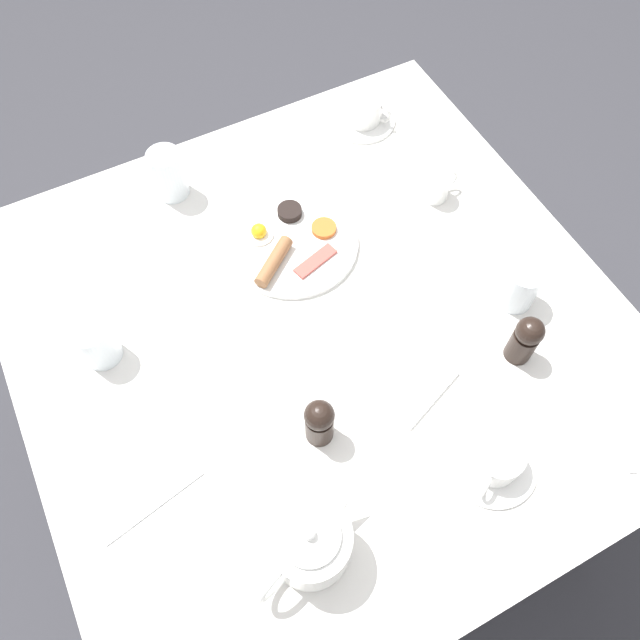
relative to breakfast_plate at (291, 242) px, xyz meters
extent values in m
plane|color=#333338|center=(-0.03, -0.19, -0.77)|extent=(8.00, 8.00, 0.00)
cube|color=silver|center=(-0.03, -0.19, -0.02)|extent=(1.09, 1.11, 0.03)
cylinder|color=brown|center=(0.46, -0.70, -0.40)|extent=(0.04, 0.04, 0.73)
cylinder|color=brown|center=(-0.53, 0.31, -0.40)|extent=(0.04, 0.04, 0.73)
cylinder|color=brown|center=(0.46, 0.31, -0.40)|extent=(0.04, 0.04, 0.73)
cylinder|color=white|center=(0.00, 0.00, 0.00)|extent=(0.26, 0.26, 0.01)
cylinder|color=white|center=(-0.05, 0.04, 0.01)|extent=(0.06, 0.06, 0.00)
sphere|color=yellow|center=(-0.05, 0.04, 0.02)|extent=(0.03, 0.03, 0.03)
cylinder|color=brown|center=(-0.05, -0.04, 0.02)|extent=(0.11, 0.09, 0.03)
cube|color=#B74C42|center=(0.02, -0.07, 0.01)|extent=(0.10, 0.05, 0.01)
cylinder|color=#D16023|center=(0.07, 0.00, 0.01)|extent=(0.05, 0.05, 0.01)
cylinder|color=black|center=(0.03, 0.06, 0.01)|extent=(0.05, 0.05, 0.02)
cylinder|color=white|center=(-0.23, -0.54, 0.04)|extent=(0.12, 0.12, 0.11)
cylinder|color=white|center=(-0.23, -0.54, 0.10)|extent=(0.09, 0.09, 0.01)
sphere|color=white|center=(-0.23, -0.54, 0.11)|extent=(0.02, 0.02, 0.02)
cone|color=white|center=(-0.15, -0.51, 0.05)|extent=(0.06, 0.04, 0.05)
torus|color=white|center=(-0.29, -0.56, 0.04)|extent=(0.08, 0.04, 0.08)
cylinder|color=white|center=(0.10, -0.55, -0.01)|extent=(0.15, 0.15, 0.01)
cylinder|color=white|center=(0.10, -0.55, 0.03)|extent=(0.08, 0.08, 0.06)
cylinder|color=tan|center=(0.10, -0.55, 0.02)|extent=(0.07, 0.07, 0.04)
torus|color=white|center=(0.06, -0.58, 0.03)|extent=(0.04, 0.03, 0.04)
cylinder|color=white|center=(0.30, 0.24, -0.01)|extent=(0.15, 0.15, 0.01)
cylinder|color=white|center=(0.30, 0.24, 0.03)|extent=(0.08, 0.08, 0.06)
cylinder|color=tan|center=(0.30, 0.24, 0.02)|extent=(0.07, 0.07, 0.04)
torus|color=white|center=(0.33, 0.20, 0.03)|extent=(0.03, 0.04, 0.04)
cylinder|color=white|center=(-0.16, 0.24, 0.05)|extent=(0.07, 0.07, 0.11)
cylinder|color=white|center=(-0.41, -0.06, 0.04)|extent=(0.07, 0.07, 0.09)
cylinder|color=white|center=(0.32, -0.31, 0.04)|extent=(0.07, 0.07, 0.09)
cylinder|color=white|center=(0.32, -0.02, 0.02)|extent=(0.06, 0.06, 0.06)
torus|color=white|center=(0.35, -0.02, 0.02)|extent=(0.04, 0.01, 0.04)
cylinder|color=black|center=(0.26, -0.41, 0.03)|extent=(0.05, 0.05, 0.07)
sphere|color=black|center=(0.26, -0.41, 0.08)|extent=(0.05, 0.05, 0.05)
cylinder|color=black|center=(-0.13, -0.38, 0.03)|extent=(0.05, 0.05, 0.07)
sphere|color=black|center=(-0.13, -0.38, 0.08)|extent=(0.05, 0.05, 0.05)
cube|color=white|center=(0.04, -0.34, -0.01)|extent=(0.20, 0.22, 0.01)
cube|color=silver|center=(-0.42, -0.36, -0.01)|extent=(0.18, 0.05, 0.00)
cube|color=silver|center=(0.34, -0.58, -0.01)|extent=(0.10, 0.20, 0.00)
camera|label=1|loc=(-0.29, -0.69, 1.01)|focal=35.00mm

